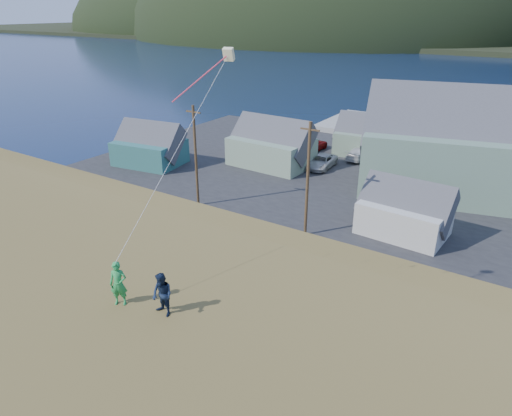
{
  "coord_description": "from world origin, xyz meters",
  "views": [
    {
      "loc": [
        11.04,
        -28.92,
        17.38
      ],
      "look_at": [
        0.47,
        -12.63,
        8.8
      ],
      "focal_mm": 32.0,
      "sensor_mm": 36.0,
      "label": 1
    }
  ],
  "objects_px": {
    "wharf": "(411,130)",
    "kite_flyer_navy": "(162,295)",
    "kite_flyer_green": "(118,284)",
    "shed_white": "(405,210)",
    "shed_teal": "(149,146)",
    "shed_palegreen_far": "(374,137)",
    "shed_palegreen_near": "(271,144)"
  },
  "relations": [
    {
      "from": "shed_palegreen_near",
      "to": "shed_white",
      "type": "relative_size",
      "value": 1.32
    },
    {
      "from": "wharf",
      "to": "kite_flyer_green",
      "type": "height_order",
      "value": "kite_flyer_green"
    },
    {
      "from": "wharf",
      "to": "shed_teal",
      "type": "bearing_deg",
      "value": -124.66
    },
    {
      "from": "shed_palegreen_far",
      "to": "wharf",
      "type": "bearing_deg",
      "value": 80.45
    },
    {
      "from": "wharf",
      "to": "shed_teal",
      "type": "relative_size",
      "value": 3.0
    },
    {
      "from": "kite_flyer_navy",
      "to": "shed_palegreen_near",
      "type": "bearing_deg",
      "value": 124.1
    },
    {
      "from": "shed_teal",
      "to": "shed_palegreen_far",
      "type": "xyz_separation_m",
      "value": [
        21.1,
        17.89,
        0.09
      ]
    },
    {
      "from": "shed_white",
      "to": "kite_flyer_green",
      "type": "xyz_separation_m",
      "value": [
        -3.71,
        -25.89,
        5.86
      ]
    },
    {
      "from": "shed_teal",
      "to": "kite_flyer_navy",
      "type": "bearing_deg",
      "value": -51.57
    },
    {
      "from": "shed_teal",
      "to": "shed_palegreen_far",
      "type": "relative_size",
      "value": 0.87
    },
    {
      "from": "shed_teal",
      "to": "wharf",
      "type": "bearing_deg",
      "value": 47.28
    },
    {
      "from": "shed_teal",
      "to": "shed_palegreen_near",
      "type": "xyz_separation_m",
      "value": [
        12.4,
        7.46,
        0.28
      ]
    },
    {
      "from": "kite_flyer_navy",
      "to": "wharf",
      "type": "bearing_deg",
      "value": 105.37
    },
    {
      "from": "shed_white",
      "to": "shed_teal",
      "type": "bearing_deg",
      "value": 180.0
    },
    {
      "from": "shed_teal",
      "to": "shed_palegreen_near",
      "type": "bearing_deg",
      "value": 22.96
    },
    {
      "from": "kite_flyer_green",
      "to": "kite_flyer_navy",
      "type": "xyz_separation_m",
      "value": [
        1.8,
        0.4,
        -0.05
      ]
    },
    {
      "from": "wharf",
      "to": "shed_white",
      "type": "xyz_separation_m",
      "value": [
        8.8,
        -33.89,
        1.77
      ]
    },
    {
      "from": "wharf",
      "to": "kite_flyer_green",
      "type": "bearing_deg",
      "value": -85.13
    },
    {
      "from": "wharf",
      "to": "kite_flyer_navy",
      "type": "height_order",
      "value": "kite_flyer_navy"
    },
    {
      "from": "wharf",
      "to": "shed_palegreen_far",
      "type": "xyz_separation_m",
      "value": [
        -0.95,
        -14.01,
        2.0
      ]
    },
    {
      "from": "shed_white",
      "to": "shed_palegreen_near",
      "type": "bearing_deg",
      "value": 156.59
    },
    {
      "from": "wharf",
      "to": "kite_flyer_navy",
      "type": "xyz_separation_m",
      "value": [
        6.89,
        -59.38,
        7.59
      ]
    },
    {
      "from": "shed_teal",
      "to": "kite_flyer_green",
      "type": "relative_size",
      "value": 4.92
    },
    {
      "from": "shed_teal",
      "to": "kite_flyer_green",
      "type": "bearing_deg",
      "value": -53.82
    },
    {
      "from": "shed_teal",
      "to": "shed_palegreen_far",
      "type": "bearing_deg",
      "value": 32.23
    },
    {
      "from": "shed_teal",
      "to": "shed_palegreen_far",
      "type": "distance_m",
      "value": 27.67
    },
    {
      "from": "shed_palegreen_near",
      "to": "shed_palegreen_far",
      "type": "bearing_deg",
      "value": 52.74
    },
    {
      "from": "shed_white",
      "to": "shed_palegreen_far",
      "type": "bearing_deg",
      "value": 119.82
    },
    {
      "from": "shed_palegreen_far",
      "to": "shed_white",
      "type": "bearing_deg",
      "value": -69.53
    },
    {
      "from": "wharf",
      "to": "kite_flyer_navy",
      "type": "relative_size",
      "value": 15.54
    },
    {
      "from": "shed_palegreen_far",
      "to": "kite_flyer_navy",
      "type": "bearing_deg",
      "value": -85.85
    },
    {
      "from": "shed_teal",
      "to": "shed_white",
      "type": "height_order",
      "value": "shed_teal"
    }
  ]
}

